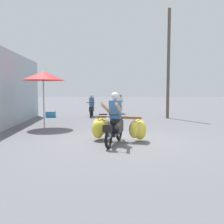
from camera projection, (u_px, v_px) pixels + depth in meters
ground_plane at (119, 141)px, 7.94m from camera, size 120.00×120.00×0.00m
motorbike_main_loaded at (116, 126)px, 7.89m from camera, size 1.87×1.96×1.58m
motorbike_distant_ahead_left at (92, 108)px, 15.43m from camera, size 0.50×1.62×1.40m
motorbike_distant_ahead_right at (121, 106)px, 17.48m from camera, size 0.54×1.61×1.40m
market_umbrella_near_shop at (43, 76)px, 10.69m from camera, size 1.84×1.84×2.48m
produce_crate at (51, 114)px, 15.21m from camera, size 0.56×0.40×0.36m
utility_pole at (168, 64)px, 14.46m from camera, size 0.18×0.18×6.36m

